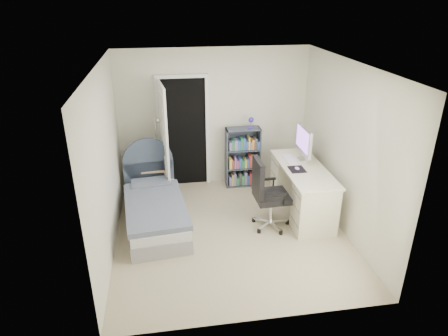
{
  "coord_description": "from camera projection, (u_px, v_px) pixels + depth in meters",
  "views": [
    {
      "loc": [
        -0.9,
        -5.07,
        3.36
      ],
      "look_at": [
        -0.06,
        0.22,
        0.97
      ],
      "focal_mm": 32.0,
      "sensor_mm": 36.0,
      "label": 1
    }
  ],
  "objects": [
    {
      "name": "room_shell",
      "position": [
        231.0,
        156.0,
        5.56
      ],
      "size": [
        3.5,
        3.7,
        2.6
      ],
      "color": "tan",
      "rests_on": "ground"
    },
    {
      "name": "door",
      "position": [
        171.0,
        137.0,
        6.9
      ],
      "size": [
        0.92,
        0.83,
        2.06
      ],
      "color": "black",
      "rests_on": "ground"
    },
    {
      "name": "nightstand",
      "position": [
        154.0,
        173.0,
        7.04
      ],
      "size": [
        0.43,
        0.43,
        0.62
      ],
      "color": "#DDB088",
      "rests_on": "ground"
    },
    {
      "name": "bookcase",
      "position": [
        243.0,
        159.0,
        7.35
      ],
      "size": [
        0.62,
        0.27,
        1.32
      ],
      "color": "#3D4653",
      "rests_on": "ground"
    },
    {
      "name": "desk",
      "position": [
        302.0,
        188.0,
        6.46
      ],
      "size": [
        0.66,
        1.65,
        1.35
      ],
      "color": "beige",
      "rests_on": "ground"
    },
    {
      "name": "bed",
      "position": [
        155.0,
        209.0,
        6.21
      ],
      "size": [
        1.03,
        1.91,
        1.13
      ],
      "color": "gray",
      "rests_on": "ground"
    },
    {
      "name": "office_chair",
      "position": [
        266.0,
        191.0,
        5.97
      ],
      "size": [
        0.58,
        0.59,
        1.13
      ],
      "color": "silver",
      "rests_on": "ground"
    },
    {
      "name": "floor_lamp",
      "position": [
        159.0,
        163.0,
        7.04
      ],
      "size": [
        0.2,
        0.2,
        1.4
      ],
      "color": "silver",
      "rests_on": "ground"
    }
  ]
}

